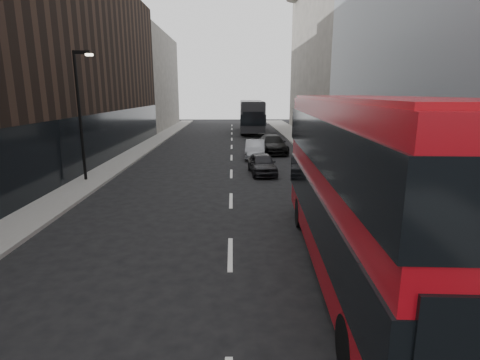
{
  "coord_description": "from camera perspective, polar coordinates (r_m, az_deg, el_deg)",
  "views": [
    {
      "loc": [
        0.09,
        -2.96,
        4.95
      ],
      "look_at": [
        0.3,
        7.56,
        2.5
      ],
      "focal_mm": 28.0,
      "sensor_mm": 36.0,
      "label": 1
    }
  ],
  "objects": [
    {
      "name": "sidewalk_right",
      "position": [
        29.34,
        13.53,
        3.18
      ],
      "size": [
        3.0,
        80.0,
        0.15
      ],
      "primitive_type": "cube",
      "color": "slate",
      "rests_on": "ground"
    },
    {
      "name": "sidewalk_left",
      "position": [
        29.51,
        -17.06,
        3.03
      ],
      "size": [
        2.0,
        80.0,
        0.15
      ],
      "primitive_type": "cube",
      "color": "slate",
      "rests_on": "ground"
    },
    {
      "name": "building_modern_block",
      "position": [
        26.99,
        25.92,
        22.45
      ],
      "size": [
        5.03,
        22.0,
        20.0
      ],
      "color": "gray",
      "rests_on": "ground"
    },
    {
      "name": "building_victorian",
      "position": [
        48.53,
        12.98,
        18.36
      ],
      "size": [
        6.5,
        24.0,
        21.0
      ],
      "color": "#5F5A53",
      "rests_on": "ground"
    },
    {
      "name": "building_left_mid",
      "position": [
        35.0,
        -21.3,
        15.62
      ],
      "size": [
        5.0,
        24.0,
        14.0
      ],
      "primitive_type": "cube",
      "color": "black",
      "rests_on": "ground"
    },
    {
      "name": "building_left_far",
      "position": [
        56.19,
        -13.48,
        14.35
      ],
      "size": [
        5.0,
        20.0,
        13.0
      ],
      "primitive_type": "cube",
      "color": "#5F5A53",
      "rests_on": "ground"
    },
    {
      "name": "street_lamp",
      "position": [
        22.56,
        -23.13,
        10.13
      ],
      "size": [
        1.06,
        0.22,
        7.0
      ],
      "color": "black",
      "rests_on": "sidewalk_left"
    },
    {
      "name": "red_bus",
      "position": [
        10.41,
        18.72,
        -0.08
      ],
      "size": [
        3.56,
        12.19,
        4.86
      ],
      "rotation": [
        0.0,
        0.0,
        -0.06
      ],
      "color": "#A30A13",
      "rests_on": "ground"
    },
    {
      "name": "grey_bus",
      "position": [
        48.74,
        1.74,
        9.8
      ],
      "size": [
        3.08,
        12.44,
        4.0
      ],
      "rotation": [
        0.0,
        0.0,
        -0.01
      ],
      "color": "black",
      "rests_on": "ground"
    },
    {
      "name": "car_a",
      "position": [
        23.43,
        3.39,
        2.51
      ],
      "size": [
        1.81,
        3.91,
        1.3
      ],
      "primitive_type": "imported",
      "rotation": [
        0.0,
        0.0,
        0.07
      ],
      "color": "black",
      "rests_on": "ground"
    },
    {
      "name": "car_b",
      "position": [
        29.33,
        2.31,
        4.76
      ],
      "size": [
        1.76,
        4.3,
        1.39
      ],
      "primitive_type": "imported",
      "rotation": [
        0.0,
        0.0,
        -0.07
      ],
      "color": "gray",
      "rests_on": "ground"
    },
    {
      "name": "car_c",
      "position": [
        31.85,
        4.97,
        5.47
      ],
      "size": [
        2.43,
        5.24,
        1.48
      ],
      "primitive_type": "imported",
      "rotation": [
        0.0,
        0.0,
        0.07
      ],
      "color": "black",
      "rests_on": "ground"
    }
  ]
}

